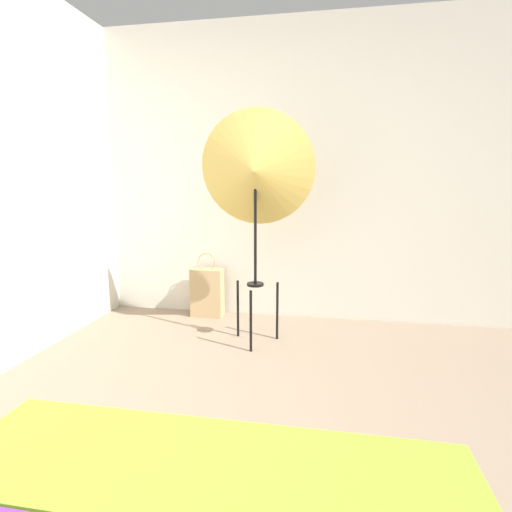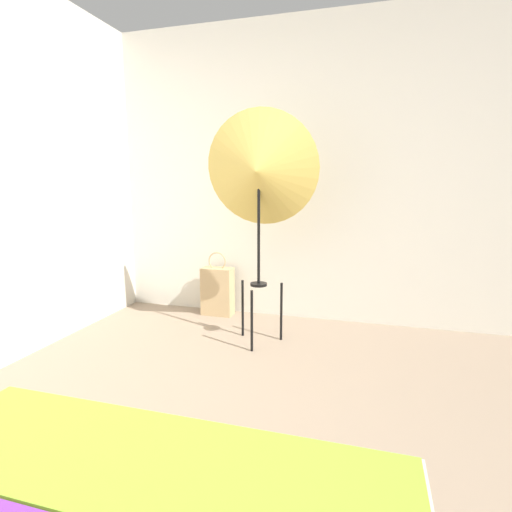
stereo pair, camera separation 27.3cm
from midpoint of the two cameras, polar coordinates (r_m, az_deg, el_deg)
wall_back at (r=3.63m, az=-0.37°, el=11.64°), size 8.00×0.05×2.60m
photo_umbrella at (r=2.94m, az=-2.82°, el=12.08°), size 0.86×0.35×1.75m
tote_bag at (r=3.74m, az=-9.06°, el=-5.12°), size 0.29×0.15×0.60m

